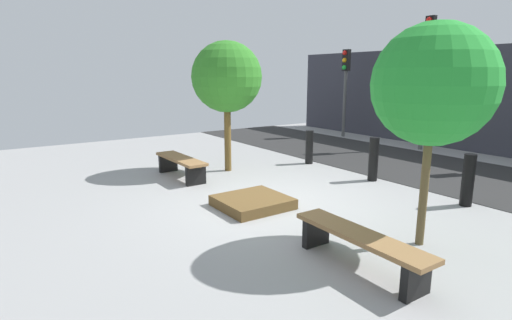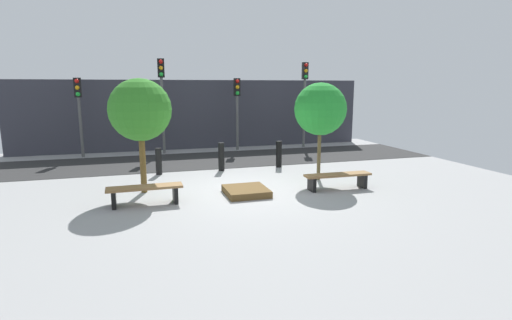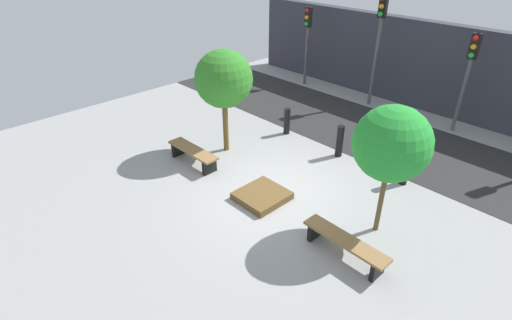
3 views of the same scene
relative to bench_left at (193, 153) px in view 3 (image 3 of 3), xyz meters
The scene contains 14 objects.
ground_plane 2.74m from the bench_left, 13.28° to the left, with size 18.00×18.00×0.00m, color #949494.
road_strip 6.16m from the bench_left, 64.49° to the left, with size 18.00×3.71×0.01m, color #292929.
building_facade 9.35m from the bench_left, 73.40° to the left, with size 16.20×0.50×3.17m, color #33333D.
bench_left is the anchor object (origin of this frame).
bench_right 5.29m from the bench_left, ahead, with size 1.95×0.45×0.45m.
planter_bed 2.67m from the bench_left, ahead, with size 1.12×1.19×0.18m, color brown.
tree_behind_left_bench 2.29m from the bench_left, 90.00° to the left, with size 1.67×1.67×3.11m.
tree_behind_right_bench 5.75m from the bench_left, 13.29° to the left, with size 1.60×1.60×3.01m.
bollard_far_left 3.48m from the bench_left, 81.26° to the left, with size 0.21×0.21×0.89m, color black.
bollard_left 4.34m from the bench_left, 52.43° to the left, with size 0.21×0.21×0.98m, color black.
bollard_center 5.88m from the bench_left, 35.83° to the left, with size 0.21×0.21×0.95m, color black.
traffic_light_west 8.25m from the bench_left, 106.59° to the left, with size 0.28×0.27×3.23m.
traffic_light_mid_west 8.13m from the bench_left, 82.58° to the left, with size 0.28×0.27×4.03m.
traffic_light_mid_east 9.01m from the bench_left, 60.82° to the left, with size 0.28×0.27×3.24m.
Camera 3 is at (5.89, -6.28, 5.96)m, focal length 28.00 mm.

